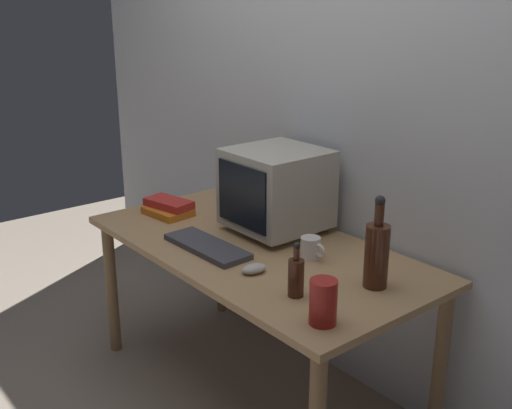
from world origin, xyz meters
name	(u,v)px	position (x,y,z in m)	size (l,w,h in m)	color
ground_plane	(256,389)	(0.00, 0.00, 0.00)	(6.00, 6.00, 0.00)	gray
back_wall	(336,106)	(0.00, 0.45, 1.25)	(4.00, 0.08, 2.50)	silver
desk	(256,263)	(0.00, 0.00, 0.63)	(1.56, 0.79, 0.71)	tan
crt_monitor	(276,189)	(-0.08, 0.18, 0.90)	(0.38, 0.39, 0.37)	#B2AD9E
keyboard	(207,246)	(-0.09, -0.19, 0.72)	(0.42, 0.15, 0.02)	#3F3F47
computer_mouse	(254,269)	(0.21, -0.18, 0.73)	(0.06, 0.10, 0.04)	beige
bottle_tall	(377,253)	(0.57, 0.08, 0.84)	(0.09, 0.09, 0.34)	#472314
bottle_short	(296,276)	(0.45, -0.19, 0.78)	(0.06, 0.06, 0.20)	#472314
book_stack	(168,208)	(-0.57, -0.08, 0.74)	(0.26, 0.19, 0.07)	orange
mug	(311,248)	(0.25, 0.08, 0.76)	(0.12, 0.08, 0.09)	white
metal_canister	(323,302)	(0.65, -0.25, 0.78)	(0.09, 0.09, 0.15)	#A51E19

